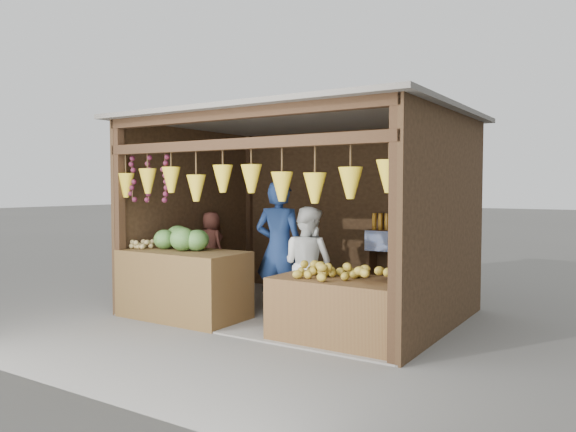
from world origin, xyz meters
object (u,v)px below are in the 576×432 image
object	(u,v)px
counter_right	(343,310)
vendor_seated	(211,245)
woman_standing	(308,265)
man_standing	(279,249)
counter_left	(184,284)

from	to	relation	value
counter_right	vendor_seated	xyz separation A→B (m)	(-2.87, 1.14, 0.46)
woman_standing	vendor_seated	bearing A→B (deg)	-6.37
counter_right	vendor_seated	size ratio (longest dim) A/B	1.50
man_standing	vendor_seated	world-z (taller)	man_standing
woman_standing	man_standing	bearing A→B (deg)	6.00
counter_left	counter_right	size ratio (longest dim) A/B	1.08
woman_standing	vendor_seated	distance (m)	2.15
counter_right	woman_standing	size ratio (longest dim) A/B	1.05
counter_left	man_standing	world-z (taller)	man_standing
counter_left	woman_standing	world-z (taller)	woman_standing
counter_left	vendor_seated	distance (m)	1.42
counter_left	counter_right	bearing A→B (deg)	2.37
counter_left	vendor_seated	world-z (taller)	vendor_seated
man_standing	woman_standing	distance (m)	0.48
counter_right	man_standing	xyz separation A→B (m)	(-1.24, 0.60, 0.55)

